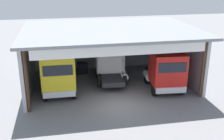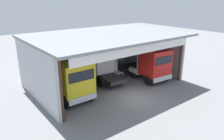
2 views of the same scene
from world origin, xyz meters
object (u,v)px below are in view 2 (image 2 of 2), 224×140
truck_yellow_left_bay (73,81)px  oil_drum (100,66)px  tool_cart (72,74)px  truck_red_center_bay (152,64)px  truck_white_center_left_bay (102,62)px

truck_yellow_left_bay → oil_drum: size_ratio=5.37×
tool_cart → oil_drum: bearing=9.7°
truck_red_center_bay → truck_white_center_left_bay: bearing=-34.0°
truck_white_center_left_bay → truck_red_center_bay: truck_white_center_left_bay is taller
oil_drum → truck_white_center_left_bay: bearing=-121.4°
truck_red_center_bay → tool_cart: (-6.04, 5.23, -1.19)m
truck_white_center_left_bay → truck_red_center_bay: bearing=-33.8°
truck_yellow_left_bay → truck_red_center_bay: truck_yellow_left_bay is taller
oil_drum → truck_yellow_left_bay: bearing=-139.6°
truck_red_center_bay → truck_yellow_left_bay: bearing=-0.2°
truck_yellow_left_bay → truck_white_center_left_bay: 5.00m
truck_white_center_left_bay → oil_drum: 3.63m
truck_yellow_left_bay → tool_cart: truck_yellow_left_bay is taller
truck_red_center_bay → oil_drum: truck_red_center_bay is taller
truck_yellow_left_bay → tool_cart: size_ratio=4.82×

